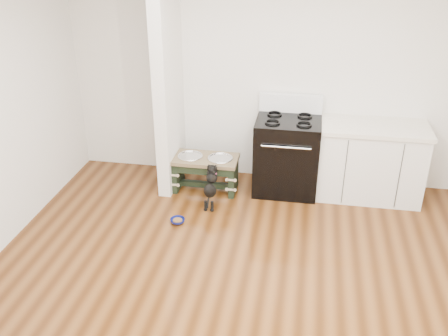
% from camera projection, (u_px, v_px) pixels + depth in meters
% --- Properties ---
extents(ground, '(5.00, 5.00, 0.00)m').
position_uv_depth(ground, '(240.00, 303.00, 4.38)').
color(ground, '#3F200B').
rests_on(ground, ground).
extents(room_shell, '(5.00, 5.00, 5.00)m').
position_uv_depth(room_shell, '(243.00, 132.00, 3.65)').
color(room_shell, silver).
rests_on(room_shell, ground).
extents(partition_wall, '(0.15, 0.80, 2.70)m').
position_uv_depth(partition_wall, '(168.00, 79.00, 5.81)').
color(partition_wall, silver).
rests_on(partition_wall, ground).
extents(oven_range, '(0.76, 0.69, 1.14)m').
position_uv_depth(oven_range, '(287.00, 154.00, 6.03)').
color(oven_range, black).
rests_on(oven_range, ground).
extents(cabinet_run, '(1.24, 0.64, 0.91)m').
position_uv_depth(cabinet_run, '(370.00, 161.00, 5.90)').
color(cabinet_run, silver).
rests_on(cabinet_run, ground).
extents(dog_feeder, '(0.80, 0.43, 0.45)m').
position_uv_depth(dog_feeder, '(205.00, 167.00, 6.08)').
color(dog_feeder, black).
rests_on(dog_feeder, ground).
extents(puppy, '(0.14, 0.41, 0.49)m').
position_uv_depth(puppy, '(211.00, 185.00, 5.76)').
color(puppy, black).
rests_on(puppy, ground).
extents(floor_bowl, '(0.21, 0.21, 0.05)m').
position_uv_depth(floor_bowl, '(178.00, 221.00, 5.52)').
color(floor_bowl, navy).
rests_on(floor_bowl, ground).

